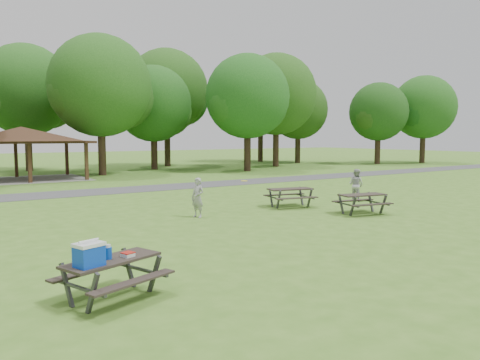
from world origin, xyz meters
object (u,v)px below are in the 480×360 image
object	(u,v)px
frisbee_catcher	(356,185)
picnic_table_near	(105,263)
frisbee_thrower	(198,198)
picnic_table_middle	(290,193)

from	to	relation	value
frisbee_catcher	picnic_table_near	bearing A→B (deg)	104.17
frisbee_thrower	frisbee_catcher	size ratio (longest dim) A/B	0.98
frisbee_thrower	picnic_table_near	bearing A→B (deg)	-59.53
picnic_table_near	frisbee_thrower	size ratio (longest dim) A/B	1.48
picnic_table_near	frisbee_thrower	world-z (taller)	frisbee_thrower
picnic_table_middle	frisbee_catcher	bearing A→B (deg)	-5.39
frisbee_thrower	picnic_table_middle	bearing A→B (deg)	70.88
picnic_table_near	frisbee_thrower	bearing A→B (deg)	50.20
picnic_table_middle	frisbee_catcher	xyz separation A→B (m)	(3.80, -0.36, 0.15)
picnic_table_near	frisbee_thrower	xyz separation A→B (m)	(5.90, 7.08, 0.02)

